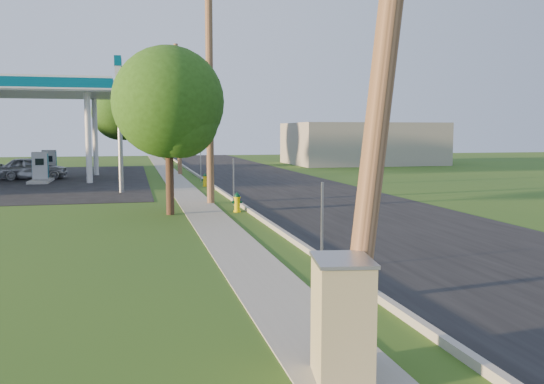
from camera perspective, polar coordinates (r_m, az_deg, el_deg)
The scene contains 21 objects.
ground_plane at distance 9.43m, azimuth 11.80°, elevation -13.49°, with size 140.00×140.00×0.00m, color #294D1A.
road at distance 20.10m, azimuth 11.22°, elevation -3.06°, with size 8.00×120.00×0.02m, color black.
curb at distance 18.78m, azimuth 0.05°, elevation -3.37°, with size 0.15×120.00×0.15m, color #9E9A91.
sidewalk at distance 18.47m, azimuth -5.24°, elevation -3.75°, with size 1.50×120.00×0.03m, color gray.
utility_pole_near at distance 7.92m, azimuth 11.70°, elevation 18.12°, with size 1.40×0.32×9.48m.
utility_pole_mid at distance 25.29m, azimuth -6.21°, elevation 10.08°, with size 1.40×0.32×9.80m.
utility_pole_far at distance 43.17m, azimuth -9.30°, elevation 8.11°, with size 1.40×0.32×9.50m.
sign_post_near at distance 13.06m, azimuth 4.99°, elevation -3.40°, with size 0.05×0.04×2.00m, color gray.
sign_post_mid at distance 24.46m, azimuth -3.83°, elevation 0.97°, with size 0.05×0.04×2.00m, color gray.
sign_post_far at distance 36.51m, azimuth -7.07°, elevation 2.58°, with size 0.05×0.04×2.00m, color gray.
fuel_pump_ne at distance 38.51m, azimuth -21.96°, elevation 1.96°, with size 1.20×3.20×1.90m.
fuel_pump_se at distance 42.46m, azimuth -21.18°, elevation 2.32°, with size 1.20×3.20×1.90m.
price_pylon at distance 30.61m, azimuth -14.95°, elevation 10.09°, with size 0.34×2.04×6.85m.
distant_building at distance 57.36m, azimuth 8.89°, elevation 4.77°, with size 14.00×10.00×4.00m, color gray.
tree_verge at distance 21.93m, azimuth -9.95°, elevation 8.34°, with size 4.17×4.17×6.31m.
tree_lot at distance 51.16m, azimuth -14.73°, elevation 7.41°, with size 4.71×4.71×7.13m.
hydrant_near at distance 10.81m, azimuth 8.11°, elevation -8.70°, with size 0.42×0.37×0.81m.
hydrant_mid at distance 22.53m, azimuth -3.47°, elevation -1.04°, with size 0.40×0.36×0.78m.
hydrant_far at distance 33.32m, azimuth -6.65°, elevation 1.18°, with size 0.39×0.35×0.76m.
utility_cabinet at distance 7.37m, azimuth 6.95°, elevation -12.49°, with size 0.84×1.02×1.58m.
car_silver at distance 41.24m, azimuth -22.66°, elevation 2.20°, with size 1.77×4.40×1.50m, color #AAADB1.
Camera 1 is at (-3.86, -8.02, 3.12)m, focal length 38.00 mm.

